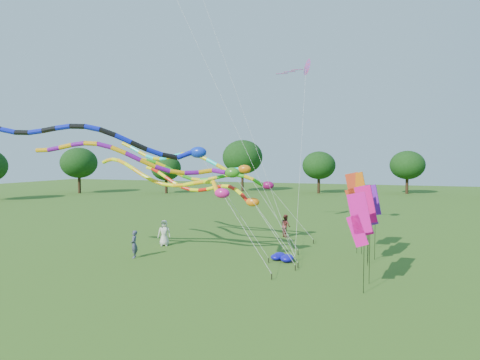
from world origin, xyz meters
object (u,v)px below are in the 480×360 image
(blue_nylon_heap, at_px, (284,257))
(person_c, at_px, (286,226))
(person_b, at_px, (134,244))
(tube_kite_orange, at_px, (172,179))
(tube_kite_red, at_px, (211,189))
(person_a, at_px, (164,233))

(blue_nylon_heap, xyz_separation_m, person_c, (-1.46, 7.23, 0.67))
(person_b, bearing_deg, tube_kite_orange, 84.21)
(tube_kite_orange, distance_m, person_c, 10.81)
(tube_kite_red, bearing_deg, blue_nylon_heap, 13.84)
(person_a, distance_m, person_c, 9.34)
(tube_kite_orange, bearing_deg, blue_nylon_heap, 31.71)
(tube_kite_red, xyz_separation_m, person_a, (-3.76, 0.56, -3.18))
(blue_nylon_heap, bearing_deg, person_b, -165.77)
(blue_nylon_heap, bearing_deg, tube_kite_red, 170.54)
(person_c, bearing_deg, tube_kite_orange, 109.76)
(person_b, bearing_deg, tube_kite_red, 102.96)
(person_b, xyz_separation_m, person_c, (7.31, 9.45, 0.03))
(blue_nylon_heap, distance_m, person_a, 8.90)
(tube_kite_orange, xyz_separation_m, person_c, (5.15, 8.65, -3.93))
(tube_kite_red, xyz_separation_m, person_c, (3.54, 6.39, -3.21))
(person_a, bearing_deg, person_b, -111.43)
(tube_kite_orange, relative_size, person_b, 7.92)
(tube_kite_red, relative_size, person_b, 7.04)
(person_b, bearing_deg, blue_nylon_heap, 78.18)
(tube_kite_red, distance_m, person_b, 5.84)
(blue_nylon_heap, xyz_separation_m, person_b, (-8.78, -2.23, 0.63))
(tube_kite_red, distance_m, tube_kite_orange, 2.87)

